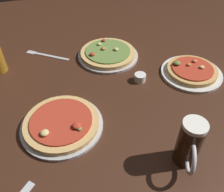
{
  "coord_description": "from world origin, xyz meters",
  "views": [
    {
      "loc": [
        -0.2,
        -0.68,
        0.67
      ],
      "look_at": [
        0.0,
        0.0,
        0.02
      ],
      "focal_mm": 38.48,
      "sensor_mm": 36.0,
      "label": 1
    }
  ],
  "objects_px": {
    "ramekin_sauce": "(140,78)",
    "fork_left": "(46,55)",
    "pizza_plate_far": "(108,54)",
    "pizza_plate_side": "(192,71)",
    "beer_mug_amber": "(189,144)",
    "pizza_plate_near": "(62,124)"
  },
  "relations": [
    {
      "from": "pizza_plate_near",
      "to": "pizza_plate_side",
      "type": "xyz_separation_m",
      "value": [
        0.61,
        0.15,
        -0.0
      ]
    },
    {
      "from": "pizza_plate_side",
      "to": "fork_left",
      "type": "distance_m",
      "value": 0.71
    },
    {
      "from": "pizza_plate_near",
      "to": "beer_mug_amber",
      "type": "distance_m",
      "value": 0.44
    },
    {
      "from": "pizza_plate_near",
      "to": "fork_left",
      "type": "bearing_deg",
      "value": 91.72
    },
    {
      "from": "beer_mug_amber",
      "to": "fork_left",
      "type": "distance_m",
      "value": 0.83
    },
    {
      "from": "pizza_plate_far",
      "to": "ramekin_sauce",
      "type": "bearing_deg",
      "value": -69.23
    },
    {
      "from": "pizza_plate_far",
      "to": "pizza_plate_side",
      "type": "xyz_separation_m",
      "value": [
        0.33,
        -0.25,
        -0.0
      ]
    },
    {
      "from": "pizza_plate_side",
      "to": "beer_mug_amber",
      "type": "bearing_deg",
      "value": -122.65
    },
    {
      "from": "beer_mug_amber",
      "to": "pizza_plate_side",
      "type": "bearing_deg",
      "value": 57.35
    },
    {
      "from": "pizza_plate_side",
      "to": "fork_left",
      "type": "bearing_deg",
      "value": 151.2
    },
    {
      "from": "beer_mug_amber",
      "to": "ramekin_sauce",
      "type": "relative_size",
      "value": 3.36
    },
    {
      "from": "ramekin_sauce",
      "to": "fork_left",
      "type": "distance_m",
      "value": 0.5
    },
    {
      "from": "ramekin_sauce",
      "to": "fork_left",
      "type": "relative_size",
      "value": 0.25
    },
    {
      "from": "pizza_plate_far",
      "to": "ramekin_sauce",
      "type": "height_order",
      "value": "pizza_plate_far"
    },
    {
      "from": "ramekin_sauce",
      "to": "fork_left",
      "type": "bearing_deg",
      "value": 139.95
    },
    {
      "from": "pizza_plate_near",
      "to": "fork_left",
      "type": "relative_size",
      "value": 1.45
    },
    {
      "from": "pizza_plate_side",
      "to": "ramekin_sauce",
      "type": "xyz_separation_m",
      "value": [
        -0.24,
        0.02,
        0.0
      ]
    },
    {
      "from": "pizza_plate_far",
      "to": "pizza_plate_side",
      "type": "relative_size",
      "value": 1.09
    },
    {
      "from": "beer_mug_amber",
      "to": "fork_left",
      "type": "height_order",
      "value": "beer_mug_amber"
    },
    {
      "from": "pizza_plate_near",
      "to": "pizza_plate_far",
      "type": "height_order",
      "value": "pizza_plate_near"
    },
    {
      "from": "ramekin_sauce",
      "to": "fork_left",
      "type": "height_order",
      "value": "ramekin_sauce"
    },
    {
      "from": "pizza_plate_far",
      "to": "fork_left",
      "type": "relative_size",
      "value": 1.47
    }
  ]
}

